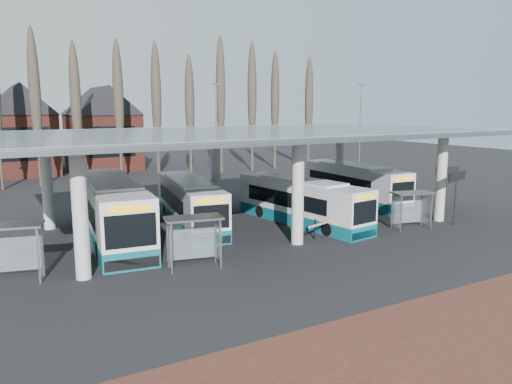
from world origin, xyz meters
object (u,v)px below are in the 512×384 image
bus_2 (301,202)px  shelter_2 (411,202)px  bus_3 (352,184)px  shelter_0 (10,240)px  bus_1 (190,203)px  shelter_1 (193,230)px  bus_0 (112,211)px

bus_2 → shelter_2: 7.18m
bus_3 → shelter_0: bearing=-163.0°
bus_1 → shelter_2: (12.10, -8.14, 0.31)m
bus_3 → shelter_2: 9.33m
shelter_0 → shelter_1: size_ratio=1.05×
bus_2 → shelter_2: size_ratio=3.94×
bus_0 → shelter_0: (-5.83, -5.15, 0.23)m
bus_2 → shelter_0: bus_2 is taller
bus_2 → bus_3: (8.05, 4.10, 0.06)m
bus_3 → shelter_0: bus_3 is taller
shelter_2 → shelter_0: bearing=-171.4°
bus_2 → bus_3: size_ratio=0.97×
bus_0 → bus_3: size_ratio=1.16×
bus_0 → shelter_0: size_ratio=4.24×
bus_1 → bus_3: bus_3 is taller
bus_2 → shelter_2: bus_2 is taller
bus_0 → shelter_1: 7.74m
bus_3 → shelter_1: bearing=-150.9°
bus_0 → shelter_1: bearing=-67.7°
shelter_2 → bus_1: bearing=159.4°
bus_1 → shelter_1: bus_1 is taller
bus_1 → bus_2: bus_1 is taller
bus_0 → bus_1: size_ratio=1.17×
bus_3 → shelter_1: bus_3 is taller
bus_0 → shelter_2: bearing=-15.8°
bus_2 → shelter_2: bearing=-50.0°
bus_0 → shelter_2: 18.90m
bus_1 → shelter_0: 12.86m
bus_0 → bus_2: bus_0 is taller
shelter_1 → shelter_2: size_ratio=1.05×
bus_3 → bus_0: bearing=-172.8°
bus_1 → bus_2: size_ratio=1.01×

